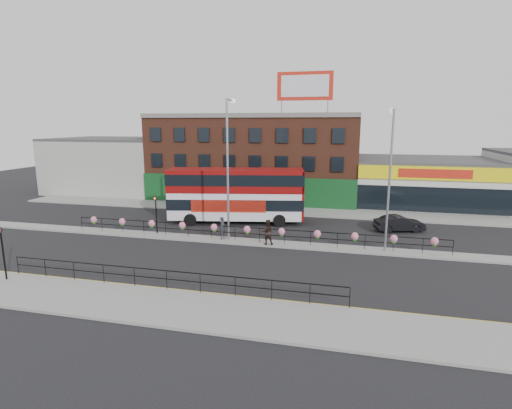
% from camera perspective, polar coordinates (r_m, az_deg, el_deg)
% --- Properties ---
extents(ground, '(120.00, 120.00, 0.00)m').
position_cam_1_polar(ground, '(31.78, -1.27, -5.48)').
color(ground, black).
rests_on(ground, ground).
extents(south_pavement, '(60.00, 4.00, 0.15)m').
position_cam_1_polar(south_pavement, '(21.16, -9.86, -14.51)').
color(south_pavement, gray).
rests_on(south_pavement, ground).
extents(north_pavement, '(60.00, 4.00, 0.15)m').
position_cam_1_polar(north_pavement, '(43.10, 2.80, -0.82)').
color(north_pavement, gray).
rests_on(north_pavement, ground).
extents(median, '(60.00, 1.60, 0.15)m').
position_cam_1_polar(median, '(31.76, -1.27, -5.35)').
color(median, gray).
rests_on(median, ground).
extents(yellow_line_inner, '(60.00, 0.10, 0.01)m').
position_cam_1_polar(yellow_line_inner, '(23.11, -7.56, -12.29)').
color(yellow_line_inner, gold).
rests_on(yellow_line_inner, ground).
extents(yellow_line_outer, '(60.00, 0.10, 0.01)m').
position_cam_1_polar(yellow_line_outer, '(22.96, -7.72, -12.47)').
color(yellow_line_outer, gold).
rests_on(yellow_line_outer, ground).
extents(brick_building, '(25.00, 12.21, 10.30)m').
position_cam_1_polar(brick_building, '(50.89, 0.09, 6.85)').
color(brick_building, brown).
rests_on(brick_building, ground).
extents(supermarket, '(15.00, 12.25, 5.30)m').
position_cam_1_polar(supermarket, '(50.39, 22.81, 3.06)').
color(supermarket, silver).
rests_on(supermarket, ground).
extents(warehouse_west, '(15.50, 12.00, 7.30)m').
position_cam_1_polar(warehouse_west, '(59.12, -19.45, 5.42)').
color(warehouse_west, '#9E9E99').
rests_on(warehouse_west, ground).
extents(billboard, '(6.00, 0.29, 4.40)m').
position_cam_1_polar(billboard, '(44.84, 6.99, 16.44)').
color(billboard, red).
rests_on(billboard, brick_building).
extents(median_railing, '(30.04, 0.56, 1.23)m').
position_cam_1_polar(median_railing, '(31.49, -1.28, -3.66)').
color(median_railing, black).
rests_on(median_railing, median).
extents(south_railing, '(20.04, 0.05, 1.12)m').
position_cam_1_polar(south_railing, '(23.17, -12.67, -9.87)').
color(south_railing, black).
rests_on(south_railing, south_pavement).
extents(double_decker_bus, '(12.97, 5.32, 5.12)m').
position_cam_1_polar(double_decker_bus, '(37.52, -2.83, 2.09)').
color(double_decker_bus, silver).
rests_on(double_decker_bus, ground).
extents(car, '(3.98, 5.14, 1.41)m').
position_cam_1_polar(car, '(37.06, 19.80, -2.57)').
color(car, black).
rests_on(car, ground).
extents(pedestrian_a, '(0.81, 0.67, 1.81)m').
position_cam_1_polar(pedestrian_a, '(32.15, -4.77, -3.36)').
color(pedestrian_a, '#25252D').
rests_on(pedestrian_a, median).
extents(pedestrian_b, '(1.18, 1.04, 1.95)m').
position_cam_1_polar(pedestrian_b, '(30.64, 1.65, -3.94)').
color(pedestrian_b, black).
rests_on(pedestrian_b, median).
extents(lamp_column_west, '(0.40, 1.94, 11.05)m').
position_cam_1_polar(lamp_column_west, '(31.39, -3.94, 6.76)').
color(lamp_column_west, gray).
rests_on(lamp_column_west, median).
extents(lamp_column_east, '(0.37, 1.79, 10.18)m').
position_cam_1_polar(lamp_column_east, '(29.84, 18.59, 4.94)').
color(lamp_column_east, gray).
rests_on(lamp_column_east, median).
extents(traffic_light_south, '(0.15, 0.28, 3.65)m').
position_cam_1_polar(traffic_light_south, '(27.85, -32.56, -4.53)').
color(traffic_light_south, black).
rests_on(traffic_light_south, south_pavement).
extents(traffic_light_median, '(0.15, 0.28, 3.65)m').
position_cam_1_polar(traffic_light_median, '(34.38, -14.12, -0.27)').
color(traffic_light_median, black).
rests_on(traffic_light_median, median).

